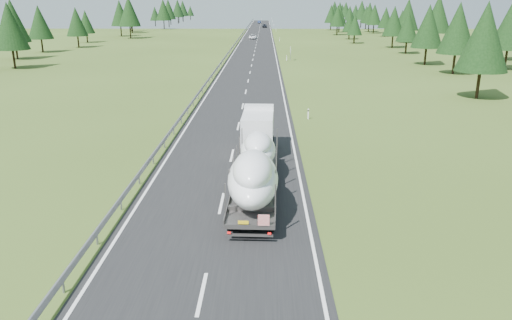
{
  "coord_description": "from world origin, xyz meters",
  "views": [
    {
      "loc": [
        2.37,
        -16.55,
        10.63
      ],
      "look_at": [
        1.87,
        11.41,
        1.77
      ],
      "focal_mm": 35.0,
      "sensor_mm": 36.0,
      "label": 1
    }
  ],
  "objects_px": {
    "highway_sign": "(290,51)",
    "distant_van": "(253,37)",
    "distant_car_dark": "(265,26)",
    "boat_truck": "(256,157)",
    "distant_car_blue": "(259,22)"
  },
  "relations": [
    {
      "from": "boat_truck",
      "to": "distant_van",
      "type": "bearing_deg",
      "value": 91.47
    },
    {
      "from": "highway_sign",
      "to": "distant_van",
      "type": "xyz_separation_m",
      "value": [
        -8.57,
        58.2,
        -1.11
      ]
    },
    {
      "from": "distant_car_dark",
      "to": "distant_car_blue",
      "type": "bearing_deg",
      "value": 89.59
    },
    {
      "from": "highway_sign",
      "to": "distant_car_dark",
      "type": "relative_size",
      "value": 0.55
    },
    {
      "from": "distant_car_dark",
      "to": "distant_car_blue",
      "type": "relative_size",
      "value": 1.04
    },
    {
      "from": "distant_van",
      "to": "highway_sign",
      "type": "bearing_deg",
      "value": -81.71
    },
    {
      "from": "boat_truck",
      "to": "distant_car_blue",
      "type": "relative_size",
      "value": 3.81
    },
    {
      "from": "boat_truck",
      "to": "distant_car_blue",
      "type": "height_order",
      "value": "boat_truck"
    },
    {
      "from": "distant_car_dark",
      "to": "distant_car_blue",
      "type": "distance_m",
      "value": 45.43
    },
    {
      "from": "distant_van",
      "to": "distant_car_blue",
      "type": "distance_m",
      "value": 117.12
    },
    {
      "from": "distant_van",
      "to": "distant_car_dark",
      "type": "bearing_deg",
      "value": 87.14
    },
    {
      "from": "distant_car_dark",
      "to": "boat_truck",
      "type": "bearing_deg",
      "value": -94.07
    },
    {
      "from": "highway_sign",
      "to": "boat_truck",
      "type": "xyz_separation_m",
      "value": [
        -5.33,
        -68.3,
        0.08
      ]
    },
    {
      "from": "highway_sign",
      "to": "distant_van",
      "type": "distance_m",
      "value": 58.83
    },
    {
      "from": "distant_van",
      "to": "distant_car_dark",
      "type": "height_order",
      "value": "distant_car_dark"
    }
  ]
}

